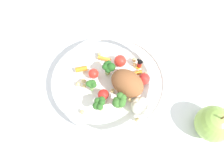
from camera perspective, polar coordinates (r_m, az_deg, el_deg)
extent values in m
plane|color=white|center=(0.57, 0.09, -2.29)|extent=(2.40, 2.40, 0.00)
cylinder|color=white|center=(0.57, 0.00, -1.04)|extent=(0.25, 0.25, 0.01)
torus|color=white|center=(0.53, 0.00, 0.90)|extent=(0.26, 0.26, 0.01)
ellipsoid|color=brown|center=(0.54, 3.79, 0.42)|extent=(0.10, 0.10, 0.06)
cylinder|color=#8EB766|center=(0.58, -1.11, 3.26)|extent=(0.01, 0.01, 0.02)
sphere|color=#23561E|center=(0.56, -1.10, 3.57)|extent=(0.02, 0.02, 0.02)
sphere|color=#23561E|center=(0.55, -0.21, 4.25)|extent=(0.02, 0.02, 0.02)
sphere|color=#23561E|center=(0.56, -0.81, 5.20)|extent=(0.01, 0.01, 0.01)
sphere|color=#23561E|center=(0.56, -1.75, 4.63)|extent=(0.02, 0.02, 0.02)
sphere|color=#23561E|center=(0.55, -1.76, 4.29)|extent=(0.01, 0.01, 0.01)
cylinder|color=#7FAD5B|center=(0.56, -5.16, -0.89)|extent=(0.01, 0.01, 0.02)
sphere|color=#2D6023|center=(0.54, -5.14, -0.56)|extent=(0.01, 0.01, 0.01)
sphere|color=#2D6023|center=(0.54, -4.54, -0.29)|extent=(0.01, 0.01, 0.01)
sphere|color=#2D6023|center=(0.55, -4.89, 0.24)|extent=(0.02, 0.02, 0.02)
sphere|color=#2D6023|center=(0.54, -5.47, 0.30)|extent=(0.01, 0.01, 0.01)
sphere|color=#2D6023|center=(0.54, -5.88, 0.05)|extent=(0.01, 0.01, 0.01)
sphere|color=#2D6023|center=(0.54, -5.64, -0.27)|extent=(0.01, 0.01, 0.01)
cylinder|color=#7FAD5B|center=(0.54, -2.91, -5.68)|extent=(0.01, 0.01, 0.03)
sphere|color=#2D6023|center=(0.51, -3.04, -5.73)|extent=(0.01, 0.01, 0.01)
sphere|color=#2D6023|center=(0.51, -2.52, -4.65)|extent=(0.01, 0.01, 0.01)
sphere|color=#2D6023|center=(0.52, -2.55, -3.97)|extent=(0.02, 0.02, 0.02)
sphere|color=#2D6023|center=(0.52, -3.63, -4.23)|extent=(0.02, 0.02, 0.02)
sphere|color=#2D6023|center=(0.52, -3.87, -5.45)|extent=(0.02, 0.02, 0.02)
cylinder|color=#7FAD5B|center=(0.54, 2.05, -5.02)|extent=(0.01, 0.01, 0.03)
sphere|color=#386B28|center=(0.51, 2.41, -4.83)|extent=(0.02, 0.02, 0.02)
sphere|color=#386B28|center=(0.51, 2.75, -4.20)|extent=(0.02, 0.02, 0.02)
sphere|color=#386B28|center=(0.51, 2.79, -3.43)|extent=(0.02, 0.02, 0.02)
sphere|color=#386B28|center=(0.51, 2.05, -2.93)|extent=(0.02, 0.02, 0.02)
sphere|color=#386B28|center=(0.52, 1.39, -4.03)|extent=(0.02, 0.02, 0.02)
sphere|color=#386B28|center=(0.52, 1.72, -4.64)|extent=(0.02, 0.02, 0.02)
sphere|color=silver|center=(0.54, 6.93, -6.20)|extent=(0.03, 0.03, 0.03)
sphere|color=silver|center=(0.54, 8.03, -5.45)|extent=(0.02, 0.02, 0.02)
sphere|color=silver|center=(0.54, 7.45, -4.48)|extent=(0.02, 0.02, 0.02)
sphere|color=silver|center=(0.55, 6.78, -4.46)|extent=(0.02, 0.02, 0.02)
sphere|color=silver|center=(0.55, 6.53, -4.64)|extent=(0.03, 0.03, 0.03)
sphere|color=silver|center=(0.54, 5.81, -5.08)|extent=(0.02, 0.02, 0.02)
sphere|color=silver|center=(0.54, 6.35, -5.89)|extent=(0.03, 0.03, 0.03)
cube|color=yellow|center=(0.60, 6.76, 4.39)|extent=(0.02, 0.02, 0.00)
cylinder|color=red|center=(0.59, 6.86, 4.85)|extent=(0.02, 0.02, 0.02)
sphere|color=black|center=(0.58, 7.00, 5.50)|extent=(0.01, 0.01, 0.01)
sphere|color=black|center=(0.57, 7.49, 5.45)|extent=(0.01, 0.01, 0.01)
sphere|color=black|center=(0.58, 6.61, 5.98)|extent=(0.01, 0.01, 0.01)
cylinder|color=orange|center=(0.59, -7.65, 3.74)|extent=(0.01, 0.03, 0.01)
cylinder|color=orange|center=(0.58, 3.10, 2.97)|extent=(0.02, 0.03, 0.01)
cylinder|color=orange|center=(0.59, 6.19, 2.77)|extent=(0.01, 0.03, 0.01)
cylinder|color=orange|center=(0.60, -1.75, 6.41)|extent=(0.02, 0.03, 0.01)
sphere|color=red|center=(0.57, 8.06, 1.31)|extent=(0.03, 0.03, 0.03)
sphere|color=red|center=(0.57, -4.65, 2.60)|extent=(0.03, 0.03, 0.03)
sphere|color=red|center=(0.59, 2.04, 5.79)|extent=(0.03, 0.03, 0.03)
sphere|color=red|center=(0.55, -2.17, -2.68)|extent=(0.03, 0.03, 0.03)
sphere|color=#D1B775|center=(0.57, -8.46, -0.09)|extent=(0.01, 0.01, 0.01)
sphere|color=tan|center=(0.55, 4.42, -3.90)|extent=(0.01, 0.01, 0.01)
sphere|color=tan|center=(0.55, -7.44, -6.95)|extent=(0.01, 0.01, 0.01)
sphere|color=tan|center=(0.60, 5.67, 4.90)|extent=(0.01, 0.01, 0.01)
sphere|color=#D1B775|center=(0.59, 8.35, 2.51)|extent=(0.01, 0.01, 0.01)
sphere|color=tan|center=(0.58, -7.11, 0.77)|extent=(0.01, 0.01, 0.01)
sphere|color=#D1B775|center=(0.54, 6.35, -8.86)|extent=(0.01, 0.01, 0.01)
sphere|color=#D1B775|center=(0.60, 5.61, 6.03)|extent=(0.01, 0.01, 0.01)
sphere|color=tan|center=(0.57, -6.91, -0.47)|extent=(0.01, 0.01, 0.01)
sphere|color=tan|center=(0.61, -3.17, 7.47)|extent=(0.01, 0.01, 0.01)
sphere|color=#D1B775|center=(0.56, 0.43, -2.02)|extent=(0.01, 0.01, 0.01)
sphere|color=#8CB74C|center=(0.55, 24.05, -9.05)|extent=(0.08, 0.08, 0.08)
cylinder|color=brown|center=(0.51, 25.99, -7.58)|extent=(0.00, 0.00, 0.01)
cube|color=white|center=(0.70, -9.48, 15.53)|extent=(0.14, 0.14, 0.01)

